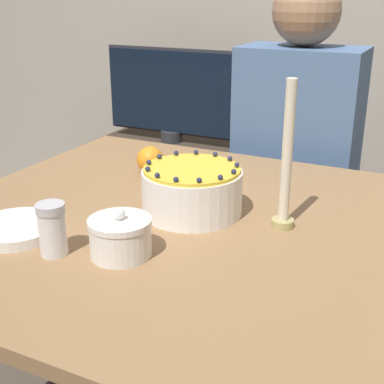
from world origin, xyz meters
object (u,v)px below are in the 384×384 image
cake (192,190)px  sugar_bowl (120,237)px  sugar_shaker (52,229)px  candle (286,168)px  person_man_blue_shirt (294,190)px  tv_monitor (171,94)px

cake → sugar_bowl: bearing=-97.2°
sugar_bowl → sugar_shaker: 0.14m
candle → person_man_blue_shirt: 0.76m
candle → person_man_blue_shirt: bearing=103.1°
tv_monitor → sugar_bowl: bearing=-65.7°
person_man_blue_shirt → tv_monitor: (-0.69, 0.37, 0.22)m
cake → sugar_shaker: size_ratio=2.17×
candle → tv_monitor: bearing=128.9°
candle → tv_monitor: size_ratio=0.51×
sugar_bowl → person_man_blue_shirt: 0.98m
candle → sugar_bowl: bearing=-132.4°
cake → candle: (0.22, 0.02, 0.08)m
candle → person_man_blue_shirt: (-0.16, 0.68, -0.31)m
sugar_bowl → sugar_shaker: size_ratio=1.17×
sugar_shaker → person_man_blue_shirt: (0.21, 1.01, -0.23)m
person_man_blue_shirt → tv_monitor: size_ratio=1.96×
sugar_bowl → candle: (0.25, 0.27, 0.10)m
sugar_shaker → tv_monitor: (-0.47, 1.38, -0.00)m
tv_monitor → sugar_shaker: bearing=-71.0°
sugar_bowl → candle: 0.38m
cake → person_man_blue_shirt: (0.06, 0.70, -0.23)m
cake → tv_monitor: (-0.63, 1.07, -0.00)m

